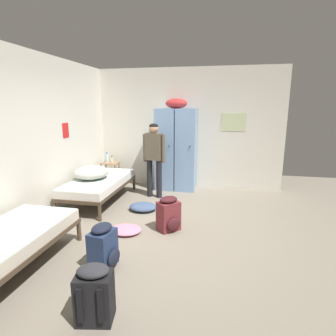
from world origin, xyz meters
TOP-DOWN VIEW (x-y plane):
  - ground_plane at (0.00, 0.00)m, footprint 8.09×8.09m
  - room_backdrop at (-1.15, 1.19)m, footprint 4.37×5.12m
  - locker_bank at (-0.21, 2.25)m, footprint 0.90×0.55m
  - shelf_unit at (-1.82, 2.21)m, footprint 0.38×0.30m
  - bed_left_front at (-1.57, -1.47)m, footprint 0.90×1.90m
  - bed_left_rear at (-1.57, 1.06)m, footprint 0.90×1.90m
  - bedding_heap at (-1.70, 1.01)m, footprint 0.67×0.69m
  - person_traveler at (-0.56, 1.57)m, footprint 0.49×0.26m
  - water_bottle at (-1.90, 2.23)m, footprint 0.07×0.07m
  - lotion_bottle at (-1.75, 2.17)m, footprint 0.05×0.05m
  - backpack_maroon at (0.06, 0.04)m, footprint 0.42×0.42m
  - backpack_navy at (-0.52, -1.10)m, footprint 0.37×0.35m
  - backpack_black at (-0.24, -1.91)m, footprint 0.36×0.37m
  - clothes_pile_denim at (-0.58, 0.76)m, footprint 0.51×0.43m
  - clothes_pile_pink at (-0.58, -0.18)m, footprint 0.49×0.41m

SIDE VIEW (x-z plane):
  - ground_plane at x=0.00m, z-range 0.00..0.00m
  - clothes_pile_pink at x=-0.58m, z-range 0.00..0.09m
  - clothes_pile_denim at x=-0.58m, z-range 0.00..0.14m
  - backpack_maroon at x=0.06m, z-range -0.02..0.53m
  - backpack_navy at x=-0.52m, z-range -0.02..0.53m
  - backpack_black at x=-0.24m, z-range -0.02..0.53m
  - shelf_unit at x=-1.82m, z-range 0.06..0.63m
  - bed_left_front at x=-1.57m, z-range 0.14..0.63m
  - bed_left_rear at x=-1.57m, z-range 0.14..0.63m
  - bedding_heap at x=-1.70m, z-range 0.49..0.74m
  - lotion_bottle at x=-1.75m, z-range 0.56..0.73m
  - water_bottle at x=-1.90m, z-range 0.56..0.80m
  - person_traveler at x=-0.56m, z-range 0.16..1.72m
  - locker_bank at x=-0.21m, z-range -0.07..2.00m
  - room_backdrop at x=-1.15m, z-range 0.00..2.76m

